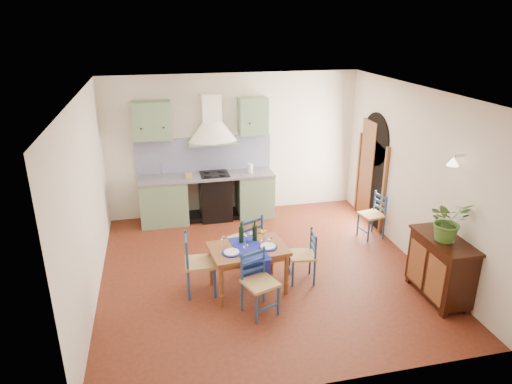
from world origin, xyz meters
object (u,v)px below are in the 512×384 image
chair_near (259,283)px  potted_plant (448,221)px  sideboard (441,266)px  dining_table (248,252)px

chair_near → potted_plant: size_ratio=1.52×
sideboard → potted_plant: potted_plant is taller
dining_table → sideboard: dining_table is taller
dining_table → potted_plant: size_ratio=1.99×
dining_table → potted_plant: 2.77m
potted_plant → dining_table: bearing=162.2°
sideboard → potted_plant: 0.72m
dining_table → chair_near: (0.02, -0.57, -0.16)m
chair_near → sideboard: sideboard is taller
sideboard → dining_table: bearing=163.0°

